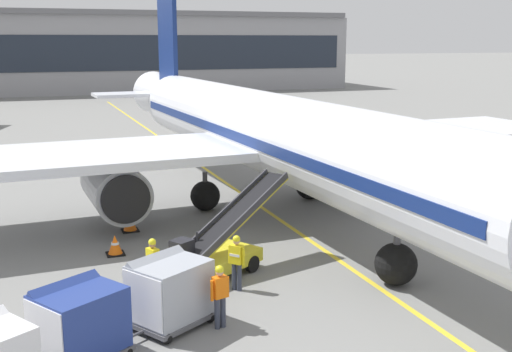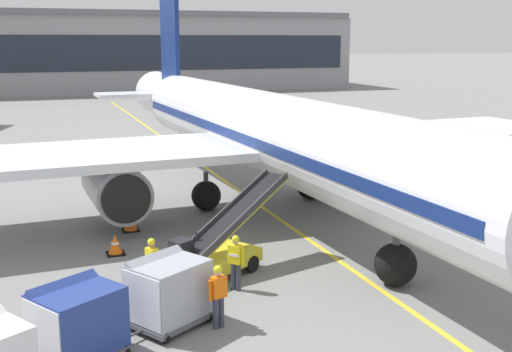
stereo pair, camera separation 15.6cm
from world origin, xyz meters
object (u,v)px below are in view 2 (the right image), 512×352
object	(u,v)px
belt_loader	(215,249)
safety_cone_engine_keepout	(131,222)
baggage_cart_lead	(167,290)
baggage_cart_second	(76,321)
ground_crew_marshaller	(151,297)
ground_crew_by_carts	(152,262)
ground_crew_wingwalker	(218,292)
parked_airplane	(267,134)
safety_cone_wingtip	(115,245)
ground_crew_by_loader	(236,259)

from	to	relation	value
belt_loader	safety_cone_engine_keepout	distance (m)	6.15
baggage_cart_lead	baggage_cart_second	distance (m)	2.68
safety_cone_engine_keepout	ground_crew_marshaller	bearing A→B (deg)	-95.52
belt_loader	baggage_cart_second	distance (m)	6.37
baggage_cart_lead	baggage_cart_second	bearing A→B (deg)	-154.54
ground_crew_by_carts	belt_loader	bearing A→B (deg)	21.91
ground_crew_wingwalker	baggage_cart_second	bearing A→B (deg)	-171.65
belt_loader	ground_crew_by_carts	bearing A→B (deg)	-158.09
parked_airplane	baggage_cart_lead	xyz separation A→B (m)	(-6.78, -10.37, -2.43)
baggage_cart_second	ground_crew_marshaller	xyz separation A→B (m)	(1.93, 0.81, -0.00)
baggage_cart_second	safety_cone_wingtip	distance (m)	7.73
parked_airplane	baggage_cart_lead	size ratio (longest dim) A/B	14.57
belt_loader	ground_crew_wingwalker	distance (m)	3.92
belt_loader	baggage_cart_lead	xyz separation A→B (m)	(-2.26, -3.17, 0.14)
ground_crew_wingwalker	safety_cone_engine_keepout	world-z (taller)	ground_crew_wingwalker
parked_airplane	belt_loader	distance (m)	8.88
ground_crew_by_loader	safety_cone_engine_keepout	world-z (taller)	ground_crew_by_loader
ground_crew_by_loader	safety_cone_wingtip	distance (m)	5.56
belt_loader	ground_crew_marshaller	size ratio (longest dim) A/B	2.98
ground_crew_by_carts	ground_crew_wingwalker	world-z (taller)	same
baggage_cart_lead	baggage_cart_second	world-z (taller)	same
parked_airplane	baggage_cart_second	world-z (taller)	parked_airplane
parked_airplane	ground_crew_by_carts	distance (m)	10.81
belt_loader	ground_crew_by_carts	xyz separation A→B (m)	(-2.23, -0.90, 0.14)
ground_crew_by_carts	safety_cone_engine_keepout	distance (m)	6.78
ground_crew_by_carts	safety_cone_engine_keepout	size ratio (longest dim) A/B	2.33
belt_loader	ground_crew_by_loader	world-z (taller)	belt_loader
baggage_cart_second	ground_crew_marshaller	bearing A→B (deg)	22.86
ground_crew_marshaller	safety_cone_wingtip	world-z (taller)	ground_crew_marshaller
baggage_cart_second	ground_crew_wingwalker	bearing A→B (deg)	8.35
ground_crew_by_carts	baggage_cart_second	bearing A→B (deg)	-125.57
baggage_cart_second	ground_crew_by_loader	world-z (taller)	baggage_cart_second
parked_airplane	safety_cone_engine_keepout	bearing A→B (deg)	-167.96
baggage_cart_second	ground_crew_by_loader	size ratio (longest dim) A/B	1.57
belt_loader	ground_crew_by_loader	distance (m)	1.49
baggage_cart_second	ground_crew_by_loader	xyz separation A→B (m)	(4.90, 2.85, -0.00)
ground_crew_by_carts	safety_cone_engine_keepout	world-z (taller)	ground_crew_by_carts
safety_cone_wingtip	ground_crew_marshaller	bearing A→B (deg)	-89.50
parked_airplane	ground_crew_by_loader	xyz separation A→B (m)	(-4.30, -8.67, -2.43)
safety_cone_engine_keepout	baggage_cart_second	bearing A→B (deg)	-105.57
parked_airplane	baggage_cart_lead	distance (m)	12.62
ground_crew_by_carts	ground_crew_marshaller	size ratio (longest dim) A/B	1.00
ground_crew_wingwalker	ground_crew_by_carts	bearing A→B (deg)	112.59
safety_cone_wingtip	belt_loader	bearing A→B (deg)	-48.27
ground_crew_by_loader	safety_cone_engine_keepout	distance (m)	7.62
safety_cone_engine_keepout	ground_crew_by_carts	bearing A→B (deg)	-93.24
ground_crew_by_loader	safety_cone_engine_keepout	xyz separation A→B (m)	(-2.06, 7.31, -0.63)
baggage_cart_lead	ground_crew_by_carts	distance (m)	2.28
belt_loader	baggage_cart_second	size ratio (longest dim) A/B	1.89
ground_crew_marshaller	safety_cone_engine_keepout	bearing A→B (deg)	84.48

